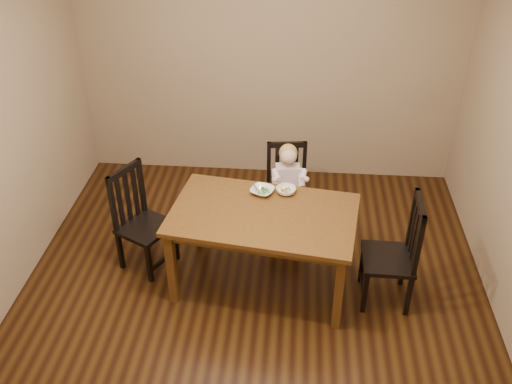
# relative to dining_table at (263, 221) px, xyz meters

# --- Properties ---
(room) EXTENTS (4.01, 4.01, 2.71)m
(room) POSITION_rel_dining_table_xyz_m (-0.07, -0.11, 0.69)
(room) COLOR #3A220C
(room) RESTS_ON ground
(dining_table) EXTENTS (1.60, 1.09, 0.75)m
(dining_table) POSITION_rel_dining_table_xyz_m (0.00, 0.00, 0.00)
(dining_table) COLOR #492A11
(dining_table) RESTS_ON room
(chair_child) EXTENTS (0.43, 0.41, 0.90)m
(chair_child) POSITION_rel_dining_table_xyz_m (0.17, 0.80, -0.23)
(chair_child) COLOR black
(chair_child) RESTS_ON room
(chair_left) EXTENTS (0.54, 0.55, 0.96)m
(chair_left) POSITION_rel_dining_table_xyz_m (-1.09, 0.19, -0.20)
(chair_left) COLOR black
(chair_left) RESTS_ON room
(chair_right) EXTENTS (0.41, 0.43, 0.99)m
(chair_right) POSITION_rel_dining_table_xyz_m (1.07, -0.10, -0.19)
(chair_right) COLOR black
(chair_right) RESTS_ON room
(toddler) EXTENTS (0.34, 0.40, 0.51)m
(toddler) POSITION_rel_dining_table_xyz_m (0.17, 0.76, -0.09)
(toddler) COLOR white
(toddler) RESTS_ON chair_child
(bowl_peas) EXTENTS (0.25, 0.25, 0.05)m
(bowl_peas) POSITION_rel_dining_table_xyz_m (-0.03, 0.28, 0.11)
(bowl_peas) COLOR white
(bowl_peas) RESTS_ON dining_table
(bowl_veg) EXTENTS (0.23, 0.23, 0.05)m
(bowl_veg) POSITION_rel_dining_table_xyz_m (0.17, 0.30, 0.11)
(bowl_veg) COLOR white
(bowl_veg) RESTS_ON dining_table
(fork) EXTENTS (0.10, 0.11, 0.05)m
(fork) POSITION_rel_dining_table_xyz_m (-0.07, 0.27, 0.13)
(fork) COLOR silver
(fork) RESTS_ON bowl_peas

